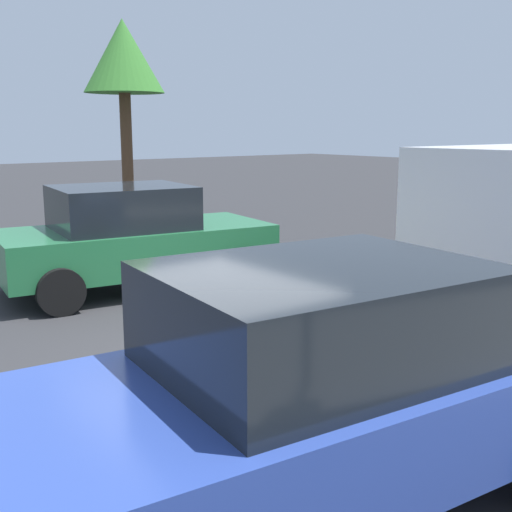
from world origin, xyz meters
The scene contains 5 objects.
ground_plane centered at (0.00, 0.00, 0.00)m, with size 80.00×80.00×0.00m, color #2D2D30.
lane_marking_centre centered at (3.00, 0.00, 0.01)m, with size 28.00×0.16×0.01m, color #E0D14C.
car_blue_behind_van centered at (-1.09, -2.93, 0.80)m, with size 4.45×2.43×1.60m.
car_green_approaching centered at (0.84, 2.96, 0.80)m, with size 4.29×2.55×1.59m.
tree_left_verge centered at (3.66, 8.45, 4.01)m, with size 1.90×1.90×4.96m.
Camera 1 is at (-3.70, -5.72, 2.44)m, focal length 44.77 mm.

